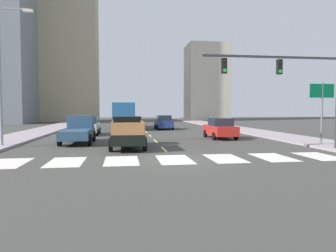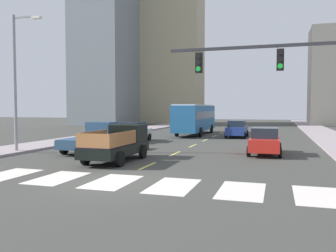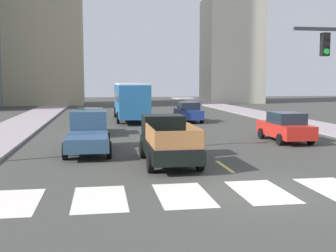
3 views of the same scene
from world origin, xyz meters
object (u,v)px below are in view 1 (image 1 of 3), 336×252
object	(u,v)px
pickup_dark	(79,130)
sedan_near_right	(89,126)
pickup_stakebed	(127,133)
direction_sign_green	(322,100)
streetlight_left	(2,69)
sedan_near_left	(164,122)
city_bus	(124,113)
sedan_far	(220,128)
traffic_signal_gantry	(297,79)

from	to	relation	value
pickup_dark	sedan_near_right	xyz separation A→B (m)	(-0.04, 7.06, -0.06)
pickup_stakebed	pickup_dark	world-z (taller)	same
pickup_stakebed	direction_sign_green	size ratio (longest dim) A/B	1.24
pickup_stakebed	streetlight_left	xyz separation A→B (m)	(-7.84, 1.08, 4.03)
sedan_near_left	direction_sign_green	size ratio (longest dim) A/B	1.05
sedan_near_right	sedan_near_left	bearing A→B (deg)	41.18
city_bus	direction_sign_green	size ratio (longest dim) A/B	2.57
sedan_near_right	sedan_near_left	world-z (taller)	same
pickup_stakebed	sedan_far	bearing A→B (deg)	35.26
city_bus	sedan_near_right	size ratio (longest dim) A/B	2.45
sedan_near_right	direction_sign_green	distance (m)	20.06
pickup_dark	city_bus	world-z (taller)	city_bus
city_bus	sedan_near_right	distance (m)	10.09
sedan_near_left	streetlight_left	xyz separation A→B (m)	(-12.47, -16.54, 4.11)
pickup_dark	streetlight_left	bearing A→B (deg)	-154.29
pickup_stakebed	sedan_far	xyz separation A→B (m)	(7.76, 5.03, -0.08)
sedan_near_left	streetlight_left	size ratio (longest dim) A/B	0.49
pickup_dark	sedan_near_right	bearing A→B (deg)	88.83
direction_sign_green	sedan_near_left	bearing A→B (deg)	112.75
city_bus	traffic_signal_gantry	size ratio (longest dim) A/B	1.31
sedan_near_right	traffic_signal_gantry	world-z (taller)	traffic_signal_gantry
streetlight_left	direction_sign_green	bearing A→B (deg)	-6.83
city_bus	sedan_near_left	xyz separation A→B (m)	(4.83, -2.23, -1.09)
sedan_far	sedan_near_left	distance (m)	12.97
sedan_far	direction_sign_green	world-z (taller)	direction_sign_green
traffic_signal_gantry	streetlight_left	xyz separation A→B (m)	(-17.46, 4.47, 0.80)
sedan_far	streetlight_left	distance (m)	16.61
sedan_far	sedan_near_left	world-z (taller)	same
pickup_stakebed	city_bus	size ratio (longest dim) A/B	0.48
pickup_dark	sedan_far	distance (m)	11.36
pickup_stakebed	streetlight_left	world-z (taller)	streetlight_left
sedan_far	sedan_near_left	bearing A→B (deg)	106.61
city_bus	direction_sign_green	world-z (taller)	direction_sign_green
city_bus	pickup_dark	bearing A→B (deg)	-101.07
pickup_stakebed	sedan_near_left	xyz separation A→B (m)	(4.64, 17.62, -0.08)
pickup_stakebed	sedan_near_left	bearing A→B (deg)	77.56
pickup_dark	streetlight_left	distance (m)	6.36
direction_sign_green	streetlight_left	xyz separation A→B (m)	(-20.44, 2.45, 1.94)
pickup_stakebed	city_bus	distance (m)	19.88
pickup_stakebed	direction_sign_green	distance (m)	12.85
direction_sign_green	streetlight_left	bearing A→B (deg)	173.17
pickup_dark	streetlight_left	size ratio (longest dim) A/B	0.58
city_bus	direction_sign_green	xyz separation A→B (m)	(12.79, -21.22, 1.08)
city_bus	streetlight_left	size ratio (longest dim) A/B	1.20
pickup_dark	pickup_stakebed	bearing A→B (deg)	-45.28
city_bus	traffic_signal_gantry	distance (m)	25.33
city_bus	sedan_far	size ratio (longest dim) A/B	2.45
sedan_near_right	city_bus	bearing A→B (deg)	70.26
sedan_far	streetlight_left	size ratio (longest dim) A/B	0.49
sedan_far	traffic_signal_gantry	world-z (taller)	traffic_signal_gantry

